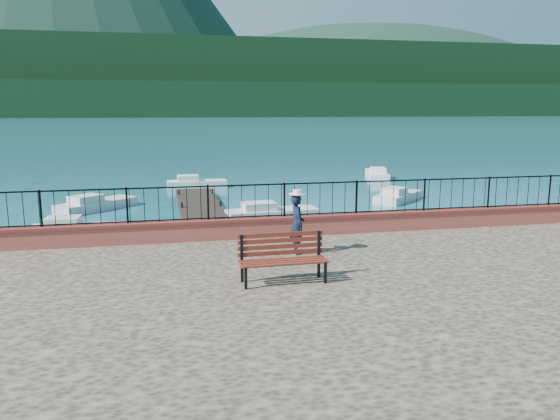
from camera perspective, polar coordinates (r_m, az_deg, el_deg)
name	(u,v)px	position (r m, az deg, el deg)	size (l,w,h in m)	color
ground	(332,321)	(13.02, 5.44, -11.48)	(2000.00, 2000.00, 0.00)	#19596B
parapet	(294,226)	(15.99, 1.50, -1.64)	(28.00, 0.46, 0.58)	#A4513B
railing	(294,200)	(15.84, 1.52, 1.06)	(27.00, 0.05, 0.95)	black
dock	(204,218)	(24.01, -7.92, -0.85)	(2.00, 16.00, 0.30)	#2D231C
far_forest	(166,100)	(311.52, -11.86, 11.18)	(900.00, 60.00, 18.00)	black
foothills	(164,81)	(371.88, -12.05, 13.06)	(900.00, 120.00, 44.00)	black
companion_hill	(368,112)	(613.73, 9.20, 10.06)	(448.00, 384.00, 180.00)	#142D23
park_bench	(283,268)	(11.74, 0.33, -6.09)	(1.89, 0.64, 1.04)	black
person	(297,224)	(13.92, 1.81, -1.48)	(0.56, 0.37, 1.54)	black
hat	(297,192)	(13.77, 1.83, 1.89)	(0.44, 0.44, 0.12)	white
boat_0	(78,226)	(22.38, -20.39, -1.61)	(3.57, 1.30, 0.80)	silver
boat_1	(272,210)	(24.36, -0.82, 0.02)	(4.07, 1.30, 0.80)	silver
boat_2	(398,193)	(29.70, 12.26, 1.70)	(3.53, 1.30, 0.80)	silver
boat_3	(97,201)	(28.05, -18.62, 0.87)	(4.05, 1.30, 0.80)	silver
boat_4	(197,181)	(34.38, -8.68, 3.02)	(3.64, 1.30, 0.80)	silver
boat_5	(377,172)	(39.42, 10.11, 3.94)	(4.26, 1.30, 0.80)	white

